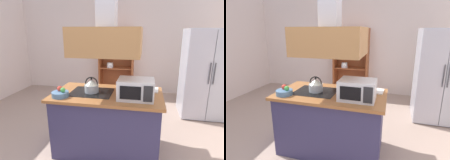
{
  "view_description": "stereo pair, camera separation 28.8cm",
  "coord_description": "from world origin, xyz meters",
  "views": [
    {
      "loc": [
        0.76,
        -2.29,
        1.76
      ],
      "look_at": [
        0.24,
        0.45,
        1.0
      ],
      "focal_mm": 29.23,
      "sensor_mm": 36.0,
      "label": 1
    },
    {
      "loc": [
        1.04,
        -2.22,
        1.76
      ],
      "look_at": [
        0.24,
        0.45,
        1.0
      ],
      "focal_mm": 29.23,
      "sensor_mm": 36.0,
      "label": 2
    }
  ],
  "objects": [
    {
      "name": "ground_plane",
      "position": [
        0.0,
        0.0,
        0.0
      ],
      "size": [
        7.8,
        7.8,
        0.0
      ],
      "primitive_type": "plane",
      "color": "tan"
    },
    {
      "name": "wall_back",
      "position": [
        0.0,
        3.0,
        1.35
      ],
      "size": [
        6.0,
        0.12,
        2.7
      ],
      "primitive_type": "cube",
      "color": "silver",
      "rests_on": "ground"
    },
    {
      "name": "kitchen_island",
      "position": [
        0.24,
        0.1,
        0.45
      ],
      "size": [
        1.54,
        0.86,
        0.9
      ],
      "color": "#353156",
      "rests_on": "ground"
    },
    {
      "name": "range_hood",
      "position": [
        0.24,
        0.1,
        1.74
      ],
      "size": [
        0.9,
        0.7,
        1.26
      ],
      "color": "#B27C47"
    },
    {
      "name": "refrigerator",
      "position": [
        1.97,
        1.65,
        0.9
      ],
      "size": [
        0.9,
        0.78,
        1.8
      ],
      "color": "#B3B7C5",
      "rests_on": "ground"
    },
    {
      "name": "dish_cabinet",
      "position": [
        -0.07,
        2.78,
        0.81
      ],
      "size": [
        0.96,
        0.4,
        1.82
      ],
      "color": "#974D28",
      "rests_on": "ground"
    },
    {
      "name": "kettle",
      "position": [
        0.01,
        0.1,
        1.0
      ],
      "size": [
        0.2,
        0.2,
        0.22
      ],
      "color": "#B4C0C9",
      "rests_on": "kitchen_island"
    },
    {
      "name": "cutting_board",
      "position": [
        0.79,
        0.35,
        0.91
      ],
      "size": [
        0.35,
        0.26,
        0.02
      ],
      "primitive_type": "cube",
      "rotation": [
        0.0,
        0.0,
        -0.06
      ],
      "color": "silver",
      "rests_on": "kitchen_island"
    },
    {
      "name": "microwave",
      "position": [
        0.65,
        -0.03,
        1.03
      ],
      "size": [
        0.46,
        0.35,
        0.26
      ],
      "color": "silver",
      "rests_on": "kitchen_island"
    },
    {
      "name": "fruit_bowl",
      "position": [
        -0.35,
        -0.15,
        0.95
      ],
      "size": [
        0.23,
        0.23,
        0.14
      ],
      "color": "#4C7299",
      "rests_on": "kitchen_island"
    }
  ]
}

